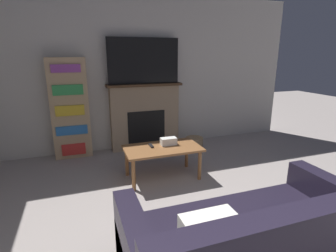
{
  "coord_description": "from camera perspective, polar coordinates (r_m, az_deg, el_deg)",
  "views": [
    {
      "loc": [
        -1.04,
        -0.76,
        1.67
      ],
      "look_at": [
        0.06,
        2.36,
        0.77
      ],
      "focal_mm": 28.0,
      "sensor_mm": 36.0,
      "label": 1
    }
  ],
  "objects": [
    {
      "name": "tissue_box",
      "position": [
        3.68,
        0.12,
        -3.34
      ],
      "size": [
        0.22,
        0.12,
        0.1
      ],
      "color": "white",
      "rests_on": "coffee_table"
    },
    {
      "name": "storage_basket",
      "position": [
        4.9,
        5.72,
        -3.58
      ],
      "size": [
        0.32,
        0.32,
        0.19
      ],
      "color": "tan",
      "rests_on": "ground_plane"
    },
    {
      "name": "coffee_table",
      "position": [
        3.61,
        -1.19,
        -5.5
      ],
      "size": [
        1.04,
        0.57,
        0.45
      ],
      "color": "brown",
      "rests_on": "ground_plane"
    },
    {
      "name": "fireplace",
      "position": [
        4.78,
        -5.06,
        2.18
      ],
      "size": [
        1.33,
        0.28,
        1.18
      ],
      "color": "tan",
      "rests_on": "ground_plane"
    },
    {
      "name": "couch",
      "position": [
        2.22,
        18.05,
        -24.32
      ],
      "size": [
        1.87,
        0.97,
        0.85
      ],
      "color": "black",
      "rests_on": "ground_plane"
    },
    {
      "name": "bookshelf",
      "position": [
        4.57,
        -20.54,
        3.5
      ],
      "size": [
        0.59,
        0.29,
        1.63
      ],
      "color": "tan",
      "rests_on": "ground_plane"
    },
    {
      "name": "wall_back",
      "position": [
        4.78,
        -6.87,
        11.31
      ],
      "size": [
        6.09,
        0.06,
        2.7
      ],
      "color": "beige",
      "rests_on": "ground_plane"
    },
    {
      "name": "remote_control",
      "position": [
        3.63,
        -3.7,
        -4.29
      ],
      "size": [
        0.04,
        0.15,
        0.02
      ],
      "color": "black",
      "rests_on": "coffee_table"
    },
    {
      "name": "tv",
      "position": [
        4.63,
        -5.28,
        13.93
      ],
      "size": [
        1.24,
        0.03,
        0.77
      ],
      "color": "black",
      "rests_on": "fireplace"
    }
  ]
}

